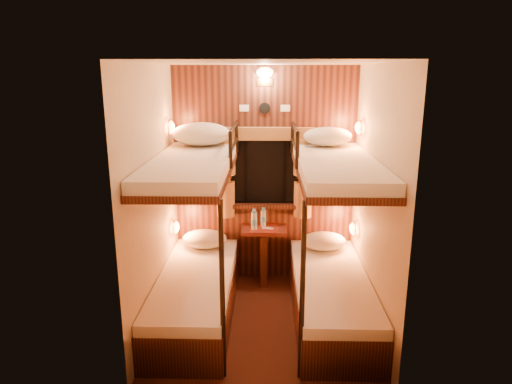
{
  "coord_description": "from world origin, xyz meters",
  "views": [
    {
      "loc": [
        0.03,
        -3.94,
        2.32
      ],
      "look_at": [
        -0.07,
        0.15,
        1.25
      ],
      "focal_mm": 32.0,
      "sensor_mm": 36.0,
      "label": 1
    }
  ],
  "objects_px": {
    "table": "(264,248)",
    "bottle_left": "(254,221)",
    "bottle_right": "(263,218)",
    "bunk_right": "(332,265)",
    "bunk_left": "(195,264)"
  },
  "relations": [
    {
      "from": "bunk_right",
      "to": "table",
      "type": "relative_size",
      "value": 2.9
    },
    {
      "from": "table",
      "to": "bunk_left",
      "type": "bearing_deg",
      "value": -129.67
    },
    {
      "from": "bunk_right",
      "to": "bottle_left",
      "type": "bearing_deg",
      "value": 136.34
    },
    {
      "from": "table",
      "to": "bottle_left",
      "type": "xyz_separation_m",
      "value": [
        -0.11,
        -0.06,
        0.34
      ]
    },
    {
      "from": "bunk_left",
      "to": "bunk_right",
      "type": "relative_size",
      "value": 1.0
    },
    {
      "from": "bottle_left",
      "to": "bottle_right",
      "type": "height_order",
      "value": "bottle_left"
    },
    {
      "from": "bunk_right",
      "to": "bottle_right",
      "type": "xyz_separation_m",
      "value": [
        -0.66,
        0.84,
        0.19
      ]
    },
    {
      "from": "bunk_left",
      "to": "bottle_left",
      "type": "xyz_separation_m",
      "value": [
        0.54,
        0.72,
        0.19
      ]
    },
    {
      "from": "bunk_right",
      "to": "bottle_left",
      "type": "height_order",
      "value": "bunk_right"
    },
    {
      "from": "bunk_right",
      "to": "bottle_left",
      "type": "xyz_separation_m",
      "value": [
        -0.76,
        0.72,
        0.19
      ]
    },
    {
      "from": "bottle_right",
      "to": "bunk_left",
      "type": "bearing_deg",
      "value": -127.28
    },
    {
      "from": "bunk_left",
      "to": "bunk_right",
      "type": "bearing_deg",
      "value": 0.0
    },
    {
      "from": "bunk_right",
      "to": "table",
      "type": "height_order",
      "value": "bunk_right"
    },
    {
      "from": "bunk_left",
      "to": "table",
      "type": "height_order",
      "value": "bunk_left"
    },
    {
      "from": "table",
      "to": "bottle_right",
      "type": "xyz_separation_m",
      "value": [
        -0.01,
        0.06,
        0.33
      ]
    }
  ]
}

